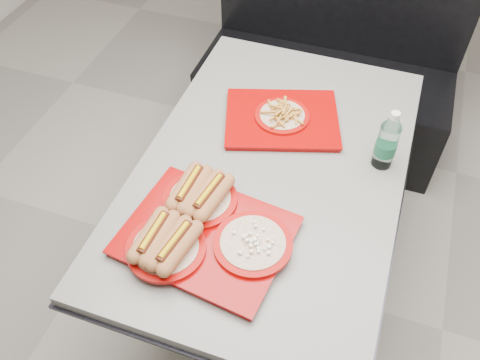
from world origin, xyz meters
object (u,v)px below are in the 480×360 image
(diner_table, at_px, (270,196))
(water_bottle, at_px, (387,143))
(tray_near, at_px, (201,228))
(tray_far, at_px, (282,117))
(booth_bench, at_px, (328,69))

(diner_table, bearing_deg, water_bottle, 21.10)
(tray_near, relative_size, tray_far, 1.07)
(tray_near, bearing_deg, diner_table, 71.10)
(booth_bench, relative_size, water_bottle, 5.78)
(tray_far, relative_size, water_bottle, 2.15)
(diner_table, xyz_separation_m, tray_far, (-0.03, 0.23, 0.19))
(diner_table, distance_m, tray_near, 0.43)
(diner_table, relative_size, tray_near, 2.64)
(diner_table, xyz_separation_m, water_bottle, (0.36, 0.14, 0.27))
(booth_bench, xyz_separation_m, water_bottle, (0.36, -0.96, 0.45))
(diner_table, relative_size, booth_bench, 1.05)
(diner_table, relative_size, tray_far, 2.82)
(diner_table, distance_m, water_bottle, 0.47)
(diner_table, distance_m, tray_far, 0.30)
(water_bottle, bearing_deg, diner_table, -158.90)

